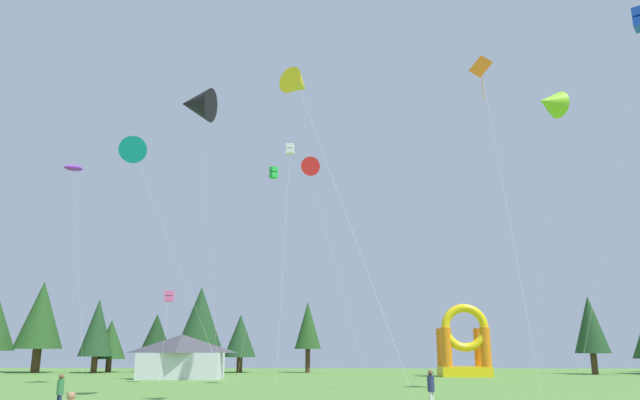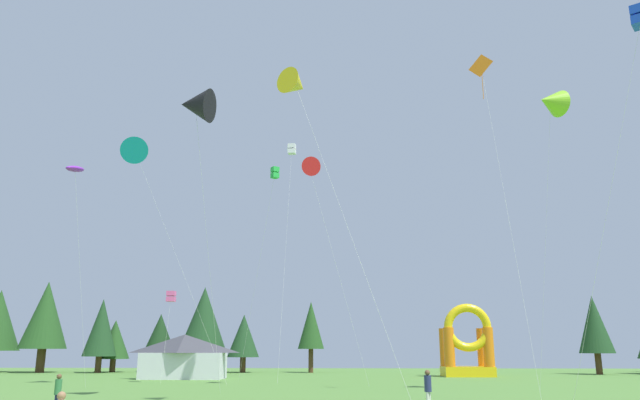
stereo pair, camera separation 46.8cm
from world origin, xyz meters
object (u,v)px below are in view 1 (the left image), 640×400
(kite_purple_parafoil, at_px, (74,169))
(kite_red_delta, at_px, (308,167))
(kite_teal_delta, at_px, (134,151))
(festival_tent, at_px, (181,357))
(kite_orange_diamond, at_px, (482,70))
(kite_white_box, at_px, (290,150))
(kite_black_delta, at_px, (197,105))
(kite_pink_box, at_px, (169,296))
(person_far_side, at_px, (60,390))
(kite_lime_delta, at_px, (550,103))
(person_midfield, at_px, (431,387))
(inflatable_red_slide, at_px, (464,348))
(kite_yellow_delta, at_px, (298,85))
(kite_green_box, at_px, (273,173))

(kite_purple_parafoil, distance_m, kite_red_delta, 17.57)
(kite_teal_delta, bearing_deg, festival_tent, 80.35)
(kite_orange_diamond, xyz_separation_m, kite_white_box, (-14.58, 17.81, 0.43))
(kite_teal_delta, relative_size, kite_purple_parafoil, 1.22)
(kite_black_delta, xyz_separation_m, kite_purple_parafoil, (-10.89, 8.39, -1.35))
(kite_pink_box, distance_m, person_far_side, 24.45)
(kite_lime_delta, distance_m, kite_teal_delta, 32.04)
(kite_red_delta, bearing_deg, kite_purple_parafoil, -166.45)
(person_far_side, bearing_deg, person_midfield, -139.23)
(kite_orange_diamond, distance_m, kite_lime_delta, 5.32)
(kite_orange_diamond, xyz_separation_m, inflatable_red_slide, (2.81, 24.66, -18.57))
(kite_pink_box, distance_m, person_midfield, 29.45)
(kite_orange_diamond, bearing_deg, kite_yellow_delta, -145.08)
(kite_yellow_delta, distance_m, person_far_side, 18.63)
(kite_green_box, relative_size, kite_yellow_delta, 1.04)
(person_midfield, bearing_deg, inflatable_red_slide, 19.54)
(kite_green_box, relative_size, festival_tent, 2.40)
(kite_lime_delta, xyz_separation_m, kite_green_box, (-20.29, 10.23, -1.95))
(kite_black_delta, bearing_deg, festival_tent, 104.31)
(kite_teal_delta, bearing_deg, person_far_side, -77.06)
(kite_teal_delta, height_order, kite_red_delta, kite_teal_delta)
(kite_yellow_delta, xyz_separation_m, kite_red_delta, (-0.14, 16.06, 0.31))
(kite_green_box, xyz_separation_m, kite_black_delta, (-2.96, -16.28, -0.50))
(kite_yellow_delta, xyz_separation_m, person_far_side, (-9.99, -2.75, -15.48))
(kite_green_box, distance_m, kite_teal_delta, 11.64)
(kite_teal_delta, distance_m, kite_purple_parafoil, 5.87)
(kite_yellow_delta, bearing_deg, kite_teal_delta, 131.43)
(kite_lime_delta, relative_size, person_midfield, 11.14)
(person_midfield, bearing_deg, kite_teal_delta, 82.86)
(kite_orange_diamond, xyz_separation_m, kite_black_delta, (-18.43, -4.92, -4.41))
(kite_pink_box, bearing_deg, festival_tent, 93.42)
(kite_orange_diamond, xyz_separation_m, kite_green_box, (-15.47, 11.36, -3.91))
(kite_yellow_delta, height_order, inflatable_red_slide, kite_yellow_delta)
(person_midfield, bearing_deg, kite_lime_delta, -10.34)
(kite_white_box, bearing_deg, kite_lime_delta, -40.69)
(kite_teal_delta, height_order, festival_tent, kite_teal_delta)
(kite_orange_diamond, height_order, kite_red_delta, kite_orange_diamond)
(kite_purple_parafoil, distance_m, kite_yellow_delta, 20.94)
(kite_yellow_delta, height_order, person_far_side, kite_yellow_delta)
(kite_lime_delta, xyz_separation_m, person_far_side, (-26.95, -12.37, -18.35))
(person_midfield, bearing_deg, kite_pink_box, 72.89)
(kite_white_box, relative_size, person_midfield, 12.23)
(kite_lime_delta, distance_m, kite_white_box, 25.69)
(kite_yellow_delta, relative_size, kite_red_delta, 0.98)
(kite_black_delta, relative_size, festival_tent, 2.41)
(kite_red_delta, bearing_deg, kite_pink_box, 158.01)
(kite_white_box, height_order, inflatable_red_slide, kite_white_box)
(kite_pink_box, height_order, person_midfield, kite_pink_box)
(kite_purple_parafoil, height_order, festival_tent, kite_purple_parafoil)
(person_midfield, bearing_deg, kite_purple_parafoil, 93.80)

